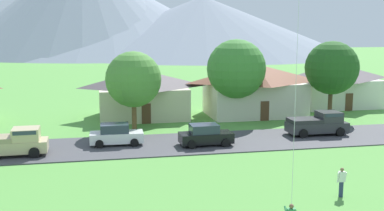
% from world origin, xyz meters
% --- Properties ---
extents(road_strip, '(160.00, 7.23, 0.08)m').
position_xyz_m(road_strip, '(0.00, 28.88, 0.04)').
color(road_strip, '#424247').
rests_on(road_strip, ground).
extents(mountain_central_ridge, '(103.00, 103.00, 20.31)m').
position_xyz_m(mountain_central_ridge, '(30.64, 156.27, 10.15)').
color(mountain_central_ridge, gray).
rests_on(mountain_central_ridge, ground).
extents(mountain_far_east_ridge, '(107.62, 107.62, 28.46)m').
position_xyz_m(mountain_far_east_ridge, '(-1.60, 172.38, 14.23)').
color(mountain_far_east_ridge, gray).
rests_on(mountain_far_east_ridge, ground).
extents(mountain_far_west_ridge, '(94.15, 94.15, 36.82)m').
position_xyz_m(mountain_far_west_ridge, '(-10.30, 168.84, 18.41)').
color(mountain_far_west_ridge, gray).
rests_on(mountain_far_west_ridge, ground).
extents(house_leftmost, '(10.73, 7.05, 5.53)m').
position_xyz_m(house_leftmost, '(10.01, 39.96, 2.86)').
color(house_leftmost, beige).
rests_on(house_leftmost, ground).
extents(house_left_center, '(9.64, 7.47, 4.98)m').
position_xyz_m(house_left_center, '(-1.88, 41.03, 2.58)').
color(house_left_center, beige).
rests_on(house_left_center, ground).
extents(house_right_center, '(9.91, 7.39, 5.11)m').
position_xyz_m(house_right_center, '(21.38, 43.71, 2.65)').
color(house_right_center, silver).
rests_on(house_right_center, ground).
extents(tree_left_of_center, '(5.87, 5.87, 8.22)m').
position_xyz_m(tree_left_of_center, '(7.07, 37.04, 5.27)').
color(tree_left_of_center, brown).
rests_on(tree_left_of_center, ground).
extents(tree_center, '(5.06, 5.06, 7.25)m').
position_xyz_m(tree_center, '(-3.27, 34.70, 4.71)').
color(tree_center, brown).
rests_on(tree_center, ground).
extents(tree_right_of_center, '(5.41, 5.41, 8.00)m').
position_xyz_m(tree_right_of_center, '(16.85, 36.15, 5.28)').
color(tree_right_of_center, '#4C3823').
rests_on(tree_right_of_center, ground).
extents(parked_car_black_west_end, '(4.24, 2.16, 1.68)m').
position_xyz_m(parked_car_black_west_end, '(1.82, 27.89, 0.87)').
color(parked_car_black_west_end, black).
rests_on(parked_car_black_west_end, road_strip).
extents(parked_car_white_mid_west, '(4.24, 2.15, 1.68)m').
position_xyz_m(parked_car_white_mid_west, '(-5.14, 29.47, 0.87)').
color(parked_car_white_mid_west, white).
rests_on(parked_car_white_mid_west, road_strip).
extents(pickup_truck_sand_west_side, '(5.25, 2.43, 1.99)m').
position_xyz_m(pickup_truck_sand_west_side, '(-12.66, 27.67, 1.06)').
color(pickup_truck_sand_west_side, '#C6B284').
rests_on(pickup_truck_sand_west_side, road_strip).
extents(pickup_truck_charcoal_east_side, '(5.21, 2.35, 1.99)m').
position_xyz_m(pickup_truck_charcoal_east_side, '(12.35, 29.60, 1.06)').
color(pickup_truck_charcoal_east_side, '#333338').
rests_on(pickup_truck_charcoal_east_side, road_strip).
extents(watcher_person, '(0.56, 0.24, 1.68)m').
position_xyz_m(watcher_person, '(6.64, 15.29, 0.88)').
color(watcher_person, navy).
rests_on(watcher_person, ground).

